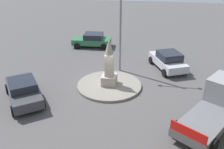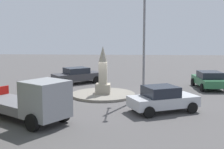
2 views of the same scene
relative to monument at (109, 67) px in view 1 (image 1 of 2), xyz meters
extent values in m
plane|color=#4F4C4C|center=(0.00, 0.00, -1.55)|extent=(80.00, 80.00, 0.00)
cylinder|color=gray|center=(0.00, 0.00, -1.46)|extent=(4.66, 4.66, 0.17)
cube|color=#9E9687|center=(0.00, 0.00, -1.03)|extent=(1.05, 1.05, 0.70)
cube|color=#9E9687|center=(0.00, 0.00, 0.10)|extent=(0.58, 0.58, 1.57)
cone|color=#9E9687|center=(0.00, 0.00, 1.48)|extent=(0.64, 0.64, 1.19)
cylinder|color=slate|center=(0.37, 2.91, 2.56)|extent=(0.16, 0.16, 8.22)
cube|color=#38383D|center=(-5.16, -2.80, -0.92)|extent=(4.00, 4.52, 0.62)
cube|color=#1E232D|center=(-5.12, -2.85, -0.36)|extent=(2.48, 2.55, 0.50)
cylinder|color=black|center=(-3.55, -3.49, -1.23)|extent=(0.56, 0.64, 0.64)
cylinder|color=black|center=(-4.95, -4.54, -1.23)|extent=(0.56, 0.64, 0.64)
cylinder|color=black|center=(-5.37, -1.06, -1.23)|extent=(0.56, 0.64, 0.64)
cylinder|color=black|center=(-6.77, -2.11, -1.23)|extent=(0.56, 0.64, 0.64)
cube|color=#2D6B42|center=(-3.37, 8.43, -0.94)|extent=(4.07, 2.08, 0.59)
cube|color=#1E232D|center=(-3.17, 8.44, -0.38)|extent=(1.99, 1.81, 0.52)
cylinder|color=black|center=(-4.70, 7.43, -1.23)|extent=(0.65, 0.26, 0.64)
cylinder|color=black|center=(-4.81, 9.27, -1.23)|extent=(0.65, 0.26, 0.64)
cylinder|color=black|center=(-1.92, 7.60, -1.23)|extent=(0.65, 0.26, 0.64)
cylinder|color=black|center=(-2.04, 9.44, -1.23)|extent=(0.65, 0.26, 0.64)
cube|color=#B7BABF|center=(4.27, 3.89, -0.92)|extent=(3.22, 4.32, 0.61)
cube|color=#1E232D|center=(4.34, 3.73, -0.32)|extent=(2.24, 2.32, 0.59)
cylinder|color=black|center=(2.89, 4.79, -1.23)|extent=(0.46, 0.67, 0.64)
cylinder|color=black|center=(4.53, 5.51, -1.23)|extent=(0.46, 0.67, 0.64)
cylinder|color=black|center=(4.00, 2.27, -1.23)|extent=(0.46, 0.67, 0.64)
cylinder|color=black|center=(5.64, 2.99, -1.23)|extent=(0.46, 0.67, 0.64)
cube|color=slate|center=(5.76, -4.45, -0.88)|extent=(3.62, 4.06, 0.49)
cube|color=red|center=(4.76, -5.92, -0.39)|extent=(1.56, 1.09, 0.50)
cylinder|color=black|center=(6.61, -1.51, -1.13)|extent=(0.70, 0.85, 0.84)
cylinder|color=black|center=(4.38, -4.77, -1.13)|extent=(0.70, 0.85, 0.84)
cylinder|color=black|center=(5.97, -5.85, -1.13)|extent=(0.70, 0.85, 0.84)
camera|label=1|loc=(2.76, -15.30, 6.83)|focal=38.77mm
camera|label=2|loc=(21.66, 1.93, 3.07)|focal=48.65mm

